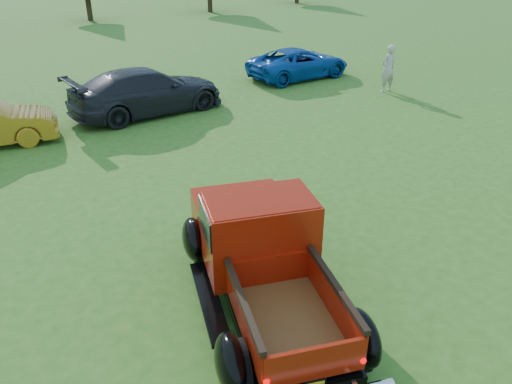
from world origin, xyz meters
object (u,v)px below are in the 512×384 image
pickup_truck (259,250)px  spectator (388,69)px  show_car_grey (147,91)px  show_car_blue (299,63)px

pickup_truck → spectator: (10.28, 7.26, 0.05)m
pickup_truck → spectator: size_ratio=2.85×
spectator → pickup_truck: bearing=38.2°
pickup_truck → spectator: bearing=52.7°
pickup_truck → show_car_grey: size_ratio=0.98×
pickup_truck → show_car_blue: (8.81, 10.63, -0.21)m
show_car_grey → show_car_blue: bearing=-85.8°
spectator → show_car_blue: bearing=-63.5°
show_car_grey → pickup_truck: bearing=163.9°
pickup_truck → show_car_blue: pickup_truck is taller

